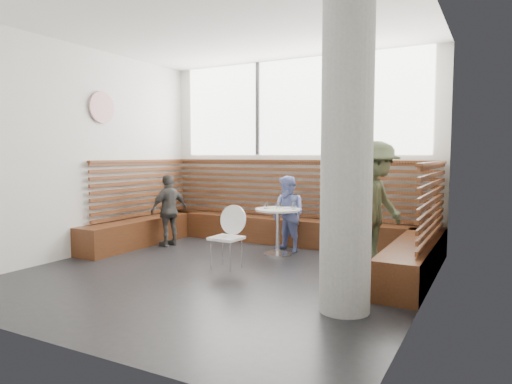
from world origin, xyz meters
The scene contains 15 objects.
room centered at (0.00, 0.00, 1.60)m, with size 5.00×5.00×3.20m.
booth centered at (0.00, 1.77, 0.41)m, with size 5.00×2.50×1.44m.
concrete_column centered at (1.85, -0.60, 1.60)m, with size 0.50×0.50×3.20m, color gray.
wall_art centered at (-2.46, 0.40, 2.30)m, with size 0.50×0.50×0.03m, color white.
cafe_table centered at (0.16, 1.41, 0.51)m, with size 0.70×0.70×0.72m.
cafe_chair centered at (-0.08, 0.36, 0.50)m, with size 0.41×0.40×0.86m.
adult_man centered at (1.69, 1.29, 0.87)m, with size 1.12×0.64×1.73m, color #444F34.
child_back centered at (0.21, 1.68, 0.61)m, with size 0.59×0.46×1.22m, color #6A77B8.
child_left centered at (-1.77, 1.18, 0.61)m, with size 0.71×0.30×1.22m, color #423F3C.
plate_near centered at (0.01, 1.46, 0.72)m, with size 0.19×0.19×0.01m, color white.
plate_far centered at (0.25, 1.57, 0.72)m, with size 0.19×0.19×0.01m, color white.
glass_left centered at (-0.02, 1.36, 0.77)m, with size 0.07×0.07×0.11m, color white.
glass_mid centered at (0.21, 1.33, 0.77)m, with size 0.07×0.07×0.11m, color white.
glass_right centered at (0.41, 1.47, 0.78)m, with size 0.08×0.08×0.12m, color white.
menu_card centered at (0.21, 1.26, 0.72)m, with size 0.20×0.14×0.00m, color #A5C64C.
Camera 1 is at (3.16, -4.91, 1.55)m, focal length 32.00 mm.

